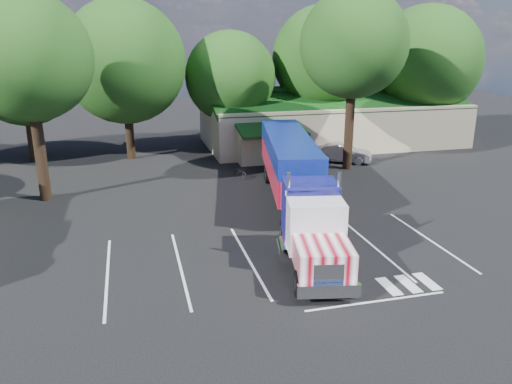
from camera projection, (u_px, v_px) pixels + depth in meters
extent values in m
plane|color=black|center=(225.00, 217.00, 28.97)|extent=(120.00, 120.00, 0.00)
cube|color=#BBAC8B|center=(331.00, 123.00, 48.31)|extent=(24.00, 11.00, 4.00)
cube|color=#113D13|center=(342.00, 100.00, 45.35)|extent=(24.20, 6.25, 2.10)
cube|color=#113D13|center=(323.00, 94.00, 49.78)|extent=(24.20, 6.25, 2.10)
cube|color=#BBAC8B|center=(267.00, 145.00, 41.34)|extent=(5.00, 2.50, 2.80)
cube|color=#113D13|center=(272.00, 130.00, 39.68)|extent=(5.40, 3.19, 0.80)
cylinder|color=black|center=(32.00, 136.00, 41.75)|extent=(0.70, 0.70, 4.00)
sphere|color=#124114|center=(23.00, 73.00, 40.21)|extent=(8.40, 8.40, 8.40)
cylinder|color=black|center=(130.00, 134.00, 42.12)|extent=(0.70, 0.70, 4.30)
sphere|color=#124114|center=(124.00, 62.00, 40.35)|extent=(10.00, 10.00, 10.00)
cylinder|color=black|center=(231.00, 130.00, 45.55)|extent=(0.70, 0.70, 3.60)
sphere|color=#124114|center=(230.00, 77.00, 44.11)|extent=(8.00, 8.00, 8.00)
cylinder|color=black|center=(321.00, 121.00, 48.00)|extent=(0.70, 0.70, 4.50)
sphere|color=#124114|center=(324.00, 58.00, 46.25)|extent=(9.60, 9.60, 9.60)
cylinder|color=black|center=(420.00, 121.00, 49.34)|extent=(0.70, 0.70, 3.90)
sphere|color=#124114|center=(426.00, 60.00, 47.59)|extent=(10.40, 10.40, 10.40)
cylinder|color=black|center=(40.00, 154.00, 31.14)|extent=(0.70, 0.70, 6.00)
sphere|color=#124114|center=(28.00, 57.00, 29.38)|extent=(7.60, 7.60, 7.60)
cylinder|color=black|center=(349.00, 128.00, 38.57)|extent=(0.70, 0.70, 6.50)
sphere|color=#124114|center=(354.00, 44.00, 36.70)|extent=(8.00, 8.00, 8.00)
cube|color=black|center=(313.00, 249.00, 22.76)|extent=(2.32, 6.99, 0.25)
cube|color=white|center=(329.00, 291.00, 19.25)|extent=(2.48, 0.72, 0.54)
cube|color=white|center=(329.00, 275.00, 19.26)|extent=(1.19, 0.35, 0.89)
cube|color=white|center=(323.00, 257.00, 20.29)|extent=(2.70, 2.77, 1.14)
cube|color=silver|center=(316.00, 226.00, 21.99)|extent=(2.74, 2.03, 2.28)
cube|color=black|center=(319.00, 221.00, 21.23)|extent=(2.25, 0.52, 0.99)
cube|color=white|center=(314.00, 193.00, 22.41)|extent=(2.54, 0.60, 0.25)
cube|color=#0E0D5B|center=(309.00, 209.00, 23.63)|extent=(2.81, 2.42, 2.67)
cylinder|color=white|center=(288.00, 208.00, 22.62)|extent=(0.21, 0.21, 3.37)
cylinder|color=white|center=(338.00, 207.00, 22.74)|extent=(0.21, 0.21, 3.37)
cylinder|color=white|center=(284.00, 249.00, 22.78)|extent=(0.95, 1.68, 0.65)
cylinder|color=white|center=(342.00, 248.00, 22.92)|extent=(0.95, 1.68, 0.65)
cube|color=white|center=(288.00, 166.00, 31.87)|extent=(4.99, 12.93, 1.49)
cube|color=navy|center=(289.00, 145.00, 31.47)|extent=(4.99, 12.93, 1.19)
cube|color=black|center=(281.00, 168.00, 36.22)|extent=(1.84, 3.63, 0.35)
cube|color=black|center=(287.00, 216.00, 27.17)|extent=(0.14, 0.14, 1.39)
cube|color=black|center=(312.00, 215.00, 27.24)|extent=(0.14, 0.14, 1.39)
cube|color=white|center=(278.00, 166.00, 38.50)|extent=(2.35, 0.58, 0.12)
cylinder|color=black|center=(299.00, 283.00, 20.03)|extent=(0.55, 1.14, 1.09)
cylinder|color=black|center=(350.00, 282.00, 20.13)|extent=(0.55, 1.14, 1.09)
cylinder|color=black|center=(286.00, 239.00, 24.37)|extent=(0.55, 1.14, 1.09)
cylinder|color=black|center=(328.00, 238.00, 24.47)|extent=(0.55, 1.14, 1.09)
cylinder|color=black|center=(284.00, 231.00, 25.40)|extent=(0.55, 1.14, 1.09)
cylinder|color=black|center=(324.00, 230.00, 25.51)|extent=(0.55, 1.14, 1.09)
cylinder|color=black|center=(268.00, 176.00, 35.50)|extent=(0.55, 1.14, 1.09)
cylinder|color=black|center=(297.00, 175.00, 35.60)|extent=(0.55, 1.14, 1.09)
cylinder|color=black|center=(267.00, 171.00, 36.63)|extent=(0.55, 1.14, 1.09)
cylinder|color=black|center=(295.00, 171.00, 36.74)|extent=(0.55, 1.14, 1.09)
imported|color=black|center=(298.00, 198.00, 29.79)|extent=(0.49, 0.65, 1.63)
imported|color=black|center=(240.00, 172.00, 36.88)|extent=(1.10, 1.71, 0.85)
imported|color=#A0A3A7|center=(343.00, 153.00, 41.28)|extent=(4.85, 3.68, 1.53)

